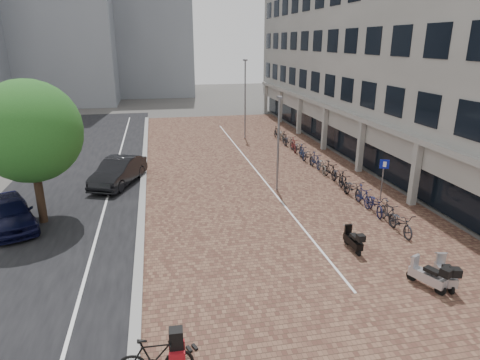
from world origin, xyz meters
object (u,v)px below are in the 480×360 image
object	(u,v)px
car_dark	(118,172)
scooter_mid	(353,240)
scooter_front	(446,272)
car_navy	(10,213)
hero_bike	(155,357)
parking_sign	(383,174)
scooter_back	(428,275)

from	to	relation	value
car_dark	scooter_mid	distance (m)	14.50
scooter_front	scooter_mid	distance (m)	3.66
car_navy	hero_bike	xyz separation A→B (m)	(6.41, -10.45, -0.15)
parking_sign	car_dark	bearing A→B (deg)	-178.20
car_navy	car_dark	bearing A→B (deg)	26.42
scooter_back	parking_sign	bearing A→B (deg)	48.53
hero_bike	scooter_mid	world-z (taller)	hero_bike
scooter_mid	scooter_back	xyz separation A→B (m)	(1.27, -3.08, 0.05)
car_navy	scooter_mid	world-z (taller)	car_navy
scooter_front	hero_bike	bearing A→B (deg)	-153.78
car_dark	parking_sign	distance (m)	15.10
scooter_back	car_dark	bearing A→B (deg)	107.12
parking_sign	scooter_back	bearing A→B (deg)	-85.28
scooter_mid	parking_sign	size ratio (longest dim) A/B	0.61
scooter_front	scooter_mid	world-z (taller)	scooter_front
car_dark	scooter_mid	xyz separation A→B (m)	(10.00, -10.50, -0.32)
scooter_mid	car_navy	bearing A→B (deg)	159.01
hero_bike	scooter_front	bearing A→B (deg)	-74.97
car_dark	parking_sign	bearing A→B (deg)	-0.53
car_dark	scooter_back	world-z (taller)	car_dark
hero_bike	scooter_back	size ratio (longest dim) A/B	1.28
hero_bike	scooter_front	distance (m)	10.25
scooter_back	parking_sign	xyz separation A→B (m)	(2.73, 7.97, 1.00)
hero_bike	car_dark	bearing A→B (deg)	9.51
car_navy	scooter_mid	size ratio (longest dim) A/B	3.21
car_dark	hero_bike	bearing A→B (deg)	-61.50
car_navy	parking_sign	distance (m)	18.43
scooter_mid	scooter_back	world-z (taller)	scooter_back
car_dark	scooter_back	bearing A→B (deg)	-29.01
scooter_mid	scooter_back	distance (m)	3.33
car_navy	scooter_front	bearing A→B (deg)	-50.70
hero_bike	parking_sign	world-z (taller)	parking_sign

